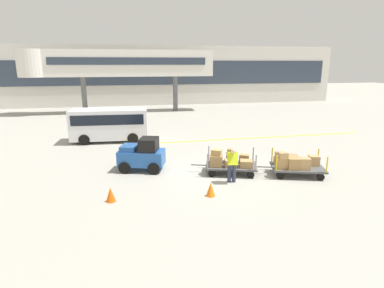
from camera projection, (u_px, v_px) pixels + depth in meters
name	position (u px, v px, depth m)	size (l,w,h in m)	color
ground_plane	(218.00, 173.00, 14.56)	(120.00, 120.00, 0.00)	#9E9B91
apron_lead_line	(249.00, 138.00, 21.24)	(17.01, 0.20, 0.01)	yellow
terminal_building	(161.00, 75.00, 38.35)	(44.26, 2.51, 7.01)	beige
jet_bridge	(112.00, 64.00, 31.29)	(18.99, 3.00, 6.25)	silver
baggage_tug	(142.00, 155.00, 14.72)	(2.33, 1.72, 1.58)	#2659A5
baggage_cart_lead	(229.00, 161.00, 14.39)	(3.08, 2.00, 1.19)	#4C4C4F
baggage_cart_middle	(295.00, 163.00, 14.12)	(3.08, 2.00, 1.15)	#4C4C4F
baggage_handler	(232.00, 163.00, 13.13)	(0.45, 0.47, 1.56)	#2D334C
shuttle_van	(109.00, 122.00, 20.22)	(4.90, 2.19, 2.10)	silver
safety_cone_near	(111.00, 194.00, 11.47)	(0.36, 0.36, 0.55)	#EA590F
safety_cone_far	(211.00, 189.00, 11.95)	(0.36, 0.36, 0.55)	orange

